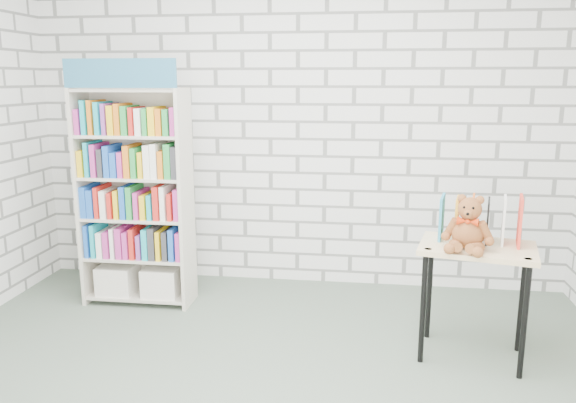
# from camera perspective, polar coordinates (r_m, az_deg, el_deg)

# --- Properties ---
(room_shell) EXTENTS (4.52, 4.02, 2.81)m
(room_shell) POSITION_cam_1_polar(r_m,az_deg,el_deg) (2.76, -4.02, 13.05)
(room_shell) COLOR silver
(room_shell) RESTS_ON ground
(bookshelf) EXTENTS (0.84, 0.33, 1.89)m
(bookshelf) POSITION_cam_1_polar(r_m,az_deg,el_deg) (4.51, -15.21, 0.56)
(bookshelf) COLOR beige
(bookshelf) RESTS_ON ground
(display_table) EXTENTS (0.77, 0.61, 0.74)m
(display_table) POSITION_cam_1_polar(r_m,az_deg,el_deg) (3.70, 18.60, -5.81)
(display_table) COLOR #DCBC84
(display_table) RESTS_ON ground
(table_books) EXTENTS (0.52, 0.31, 0.29)m
(table_books) POSITION_cam_1_polar(r_m,az_deg,el_deg) (3.74, 18.91, -1.70)
(table_books) COLOR teal
(table_books) RESTS_ON display_table
(teddy_bear) EXTENTS (0.30, 0.30, 0.33)m
(teddy_bear) POSITION_cam_1_polar(r_m,az_deg,el_deg) (3.53, 17.84, -2.59)
(teddy_bear) COLOR brown
(teddy_bear) RESTS_ON display_table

